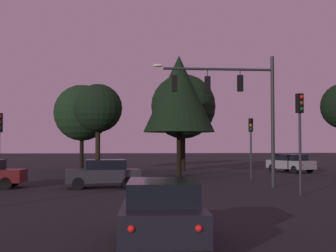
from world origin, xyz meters
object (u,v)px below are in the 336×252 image
Objects in this scene: traffic_light_corner_left at (251,136)px; tree_center_horizon at (98,109)px; car_crossing_left at (104,173)px; car_nearside_lane at (162,211)px; tree_behind_sign at (179,94)px; car_far_lane at (291,163)px; traffic_signal_mast_arm at (235,97)px; traffic_light_corner_right at (300,123)px; tree_right_cluster at (82,113)px; tree_left_far at (183,107)px.

tree_center_horizon is at bearing 165.70° from traffic_light_corner_left.
traffic_light_corner_left is 0.99× the size of car_crossing_left.
tree_behind_sign reaches higher than car_nearside_lane.
tree_center_horizon is at bearing 96.01° from car_crossing_left.
car_far_lane is at bearing 63.75° from car_nearside_lane.
car_crossing_left is (-7.15, 0.54, -4.16)m from traffic_signal_mast_arm.
traffic_light_corner_right is 1.10× the size of car_nearside_lane.
traffic_signal_mast_arm is 1.65× the size of car_far_lane.
tree_center_horizon is 0.88× the size of tree_right_cluster.
car_crossing_left is 0.55× the size of tree_right_cluster.
tree_center_horizon reaches higher than car_crossing_left.
car_far_lane is (5.62, 16.33, -2.52)m from traffic_light_corner_right.
tree_center_horizon is (-5.81, -0.47, -1.15)m from tree_behind_sign.
car_nearside_lane is at bearing -111.48° from traffic_light_corner_left.
traffic_light_corner_left is 11.10m from tree_left_far.
tree_left_far is at bearing 80.32° from tree_behind_sign.
tree_center_horizon reaches higher than car_nearside_lane.
traffic_light_corner_right reaches higher than car_far_lane.
tree_behind_sign reaches higher than car_far_lane.
car_far_lane is at bearing -20.55° from tree_left_far.
car_nearside_lane is at bearing -81.62° from car_crossing_left.
car_far_lane is at bearing 58.10° from traffic_signal_mast_arm.
tree_behind_sign is at bearing -43.37° from tree_right_cluster.
traffic_light_corner_left is at bearing 66.24° from traffic_signal_mast_arm.
tree_center_horizon is at bearing -132.65° from tree_left_far.
traffic_signal_mast_arm is at bearing -75.84° from tree_behind_sign.
tree_right_cluster is (-7.67, 7.25, -0.95)m from tree_behind_sign.
tree_left_far is at bearing 98.63° from traffic_light_corner_right.
car_crossing_left is 0.95× the size of car_far_lane.
car_far_lane is 11.79m from tree_behind_sign.
tree_right_cluster is at bearing 99.18° from car_nearside_lane.
tree_behind_sign is at bearing 145.32° from traffic_light_corner_left.
traffic_signal_mast_arm is at bearing -4.33° from car_crossing_left.
car_far_lane is 10.39m from tree_left_far.
tree_right_cluster reaches higher than car_crossing_left.
tree_left_far is at bearing 93.31° from traffic_signal_mast_arm.
tree_center_horizon reaches higher than car_far_lane.
traffic_signal_mast_arm is 1.77× the size of traffic_light_corner_left.
tree_behind_sign is 1.17× the size of tree_right_cluster.
car_nearside_lane and car_crossing_left have the same top height.
tree_left_far is (-8.59, 3.22, 4.88)m from car_far_lane.
tree_behind_sign reaches higher than tree_center_horizon.
tree_behind_sign is 5.94m from tree_center_horizon.
traffic_light_corner_right is at bearing -62.58° from traffic_signal_mast_arm.
car_crossing_left is at bearing 153.86° from traffic_light_corner_right.
car_crossing_left is 15.93m from tree_right_cluster.
traffic_light_corner_right is at bearing -81.37° from tree_left_far.
car_crossing_left is at bearing -153.28° from traffic_light_corner_left.
tree_behind_sign is at bearing 82.33° from car_nearside_lane.
tree_center_horizon is at bearing -164.23° from car_far_lane.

